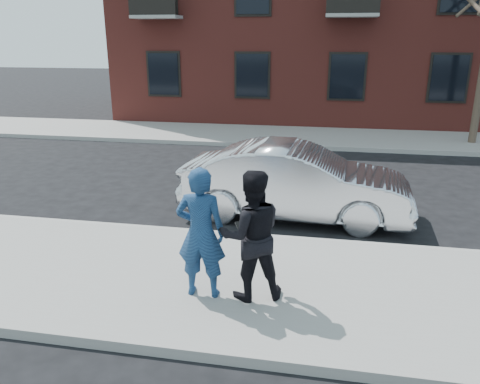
# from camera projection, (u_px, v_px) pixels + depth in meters

# --- Properties ---
(ground) EXTENTS (100.00, 100.00, 0.00)m
(ground) POSITION_uv_depth(u_px,v_px,m) (357.00, 292.00, 7.09)
(ground) COLOR black
(ground) RESTS_ON ground
(near_sidewalk) EXTENTS (50.00, 3.50, 0.15)m
(near_sidewalk) POSITION_uv_depth(u_px,v_px,m) (358.00, 296.00, 6.83)
(near_sidewalk) COLOR gray
(near_sidewalk) RESTS_ON ground
(near_curb) EXTENTS (50.00, 0.10, 0.15)m
(near_curb) POSITION_uv_depth(u_px,v_px,m) (353.00, 245.00, 8.51)
(near_curb) COLOR #999691
(near_curb) RESTS_ON ground
(far_sidewalk) EXTENTS (50.00, 3.50, 0.15)m
(far_sidewalk) POSITION_uv_depth(u_px,v_px,m) (342.00, 138.00, 17.56)
(far_sidewalk) COLOR gray
(far_sidewalk) RESTS_ON ground
(far_curb) EXTENTS (50.00, 0.10, 0.15)m
(far_curb) POSITION_uv_depth(u_px,v_px,m) (343.00, 149.00, 15.88)
(far_curb) COLOR #999691
(far_curb) RESTS_ON ground
(silver_sedan) EXTENTS (4.86, 1.94, 1.57)m
(silver_sedan) POSITION_uv_depth(u_px,v_px,m) (296.00, 182.00, 9.82)
(silver_sedan) COLOR silver
(silver_sedan) RESTS_ON ground
(man_hoodie) EXTENTS (0.70, 0.52, 1.90)m
(man_hoodie) POSITION_uv_depth(u_px,v_px,m) (201.00, 233.00, 6.47)
(man_hoodie) COLOR navy
(man_hoodie) RESTS_ON near_sidewalk
(man_peacoat) EXTENTS (1.09, 0.97, 1.87)m
(man_peacoat) POSITION_uv_depth(u_px,v_px,m) (251.00, 235.00, 6.43)
(man_peacoat) COLOR black
(man_peacoat) RESTS_ON near_sidewalk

